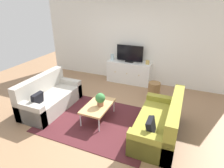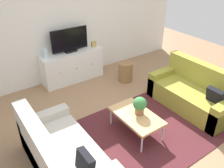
% 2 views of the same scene
% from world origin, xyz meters
% --- Properties ---
extents(ground_plane, '(10.00, 10.00, 0.00)m').
position_xyz_m(ground_plane, '(0.00, 0.00, 0.00)').
color(ground_plane, '#997251').
extents(wall_back, '(6.40, 0.12, 2.70)m').
position_xyz_m(wall_back, '(0.00, 2.55, 1.35)').
color(wall_back, silver).
rests_on(wall_back, ground_plane).
extents(area_rug, '(2.50, 1.90, 0.01)m').
position_xyz_m(area_rug, '(0.00, -0.15, 0.01)').
color(area_rug, '#4C1E23').
rests_on(area_rug, ground_plane).
extents(couch_left_side, '(0.80, 1.66, 0.86)m').
position_xyz_m(couch_left_side, '(-1.44, -0.10, 0.28)').
color(couch_left_side, '#B2ADA3').
rests_on(couch_left_side, ground_plane).
extents(couch_right_side, '(0.80, 1.66, 0.86)m').
position_xyz_m(couch_right_side, '(1.44, -0.10, 0.28)').
color(couch_right_side, olive).
rests_on(couch_right_side, ground_plane).
extents(coffee_table, '(0.54, 0.91, 0.38)m').
position_xyz_m(coffee_table, '(-0.03, -0.06, 0.35)').
color(coffee_table, tan).
rests_on(coffee_table, ground_plane).
extents(potted_plant, '(0.23, 0.23, 0.31)m').
position_xyz_m(potted_plant, '(0.03, -0.06, 0.55)').
color(potted_plant, '#936042').
rests_on(potted_plant, coffee_table).
extents(tv_console, '(1.45, 0.47, 0.72)m').
position_xyz_m(tv_console, '(-0.05, 2.27, 0.36)').
color(tv_console, white).
rests_on(tv_console, ground_plane).
extents(flat_screen_tv, '(0.87, 0.16, 0.55)m').
position_xyz_m(flat_screen_tv, '(-0.05, 2.29, 0.99)').
color(flat_screen_tv, black).
rests_on(flat_screen_tv, tv_console).
extents(glass_vase, '(0.11, 0.11, 0.20)m').
position_xyz_m(glass_vase, '(-0.65, 2.27, 0.82)').
color(glass_vase, silver).
rests_on(glass_vase, tv_console).
extents(mantel_clock, '(0.11, 0.07, 0.13)m').
position_xyz_m(mantel_clock, '(0.56, 2.27, 0.78)').
color(mantel_clock, tan).
rests_on(mantel_clock, tv_console).
extents(wicker_basket, '(0.34, 0.34, 0.46)m').
position_xyz_m(wicker_basket, '(0.96, 1.51, 0.23)').
color(wicker_basket, olive).
rests_on(wicker_basket, ground_plane).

